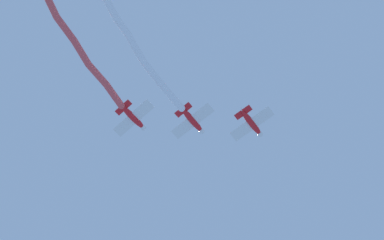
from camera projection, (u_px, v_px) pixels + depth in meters
airplane_lead at (252, 123)px, 85.23m from camera, size 5.18×5.23×1.51m
airplane_left_wing at (193, 121)px, 85.37m from camera, size 5.29×5.12×1.51m
smoke_trail_left_wing at (142, 56)px, 82.87m from camera, size 13.30×11.63×2.07m
airplane_right_wing at (133, 118)px, 85.50m from camera, size 5.44×4.94×1.51m
smoke_trail_right_wing at (75, 40)px, 82.59m from camera, size 16.39×13.03×2.23m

